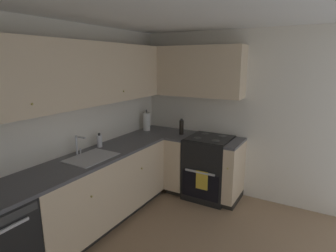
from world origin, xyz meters
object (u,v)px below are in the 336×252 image
at_px(oven_range, 209,167).
at_px(paper_towel_roll, 147,122).
at_px(soap_bottle, 99,141).
at_px(oil_bottle, 181,127).

xyz_separation_m(oven_range, paper_towel_roll, (-0.07, 1.05, 0.59)).
distance_m(soap_bottle, paper_towel_roll, 1.04).
xyz_separation_m(paper_towel_roll, oil_bottle, (0.06, -0.60, -0.03)).
xyz_separation_m(oven_range, soap_bottle, (-1.12, 1.07, 0.52)).
distance_m(oven_range, paper_towel_roll, 1.21).
height_order(oven_range, oil_bottle, oil_bottle).
relative_size(paper_towel_roll, oil_bottle, 1.44).
bearing_deg(oven_range, soap_bottle, 136.12).
bearing_deg(oil_bottle, oven_range, -87.70).
xyz_separation_m(oven_range, oil_bottle, (-0.02, 0.46, 0.55)).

